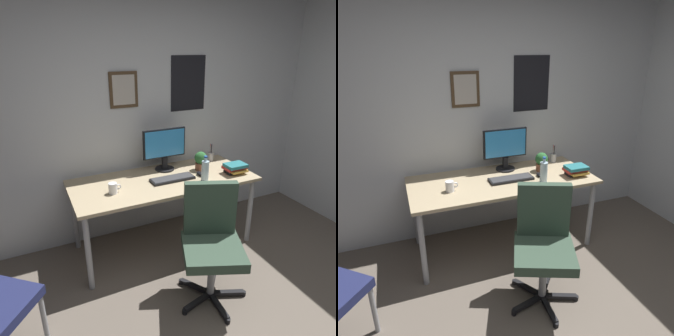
% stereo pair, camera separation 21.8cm
% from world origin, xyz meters
% --- Properties ---
extents(wall_back, '(4.40, 0.10, 2.60)m').
position_xyz_m(wall_back, '(0.00, 2.15, 1.30)').
color(wall_back, silver).
rests_on(wall_back, ground_plane).
extents(desk, '(1.78, 0.77, 0.74)m').
position_xyz_m(desk, '(0.10, 1.69, 0.67)').
color(desk, tan).
rests_on(desk, ground_plane).
extents(office_chair, '(0.60, 0.61, 0.95)m').
position_xyz_m(office_chair, '(0.17, 0.91, 0.53)').
color(office_chair, '#334738').
rests_on(office_chair, ground_plane).
extents(monitor, '(0.46, 0.20, 0.43)m').
position_xyz_m(monitor, '(0.22, 1.91, 0.98)').
color(monitor, black).
rests_on(monitor, desk).
extents(keyboard, '(0.43, 0.15, 0.03)m').
position_xyz_m(keyboard, '(0.17, 1.63, 0.75)').
color(keyboard, black).
rests_on(keyboard, desk).
extents(computer_mouse, '(0.06, 0.11, 0.04)m').
position_xyz_m(computer_mouse, '(0.47, 1.61, 0.76)').
color(computer_mouse, black).
rests_on(computer_mouse, desk).
extents(water_bottle, '(0.07, 0.07, 0.25)m').
position_xyz_m(water_bottle, '(0.44, 1.48, 0.85)').
color(water_bottle, silver).
rests_on(water_bottle, desk).
extents(coffee_mug_near, '(0.11, 0.08, 0.10)m').
position_xyz_m(coffee_mug_near, '(-0.42, 1.59, 0.79)').
color(coffee_mug_near, white).
rests_on(coffee_mug_near, desk).
extents(potted_plant, '(0.13, 0.13, 0.19)m').
position_xyz_m(potted_plant, '(0.55, 1.75, 0.85)').
color(potted_plant, brown).
rests_on(potted_plant, desk).
extents(pen_cup, '(0.07, 0.07, 0.20)m').
position_xyz_m(pen_cup, '(0.79, 1.94, 0.79)').
color(pen_cup, '#9EA0A5').
rests_on(pen_cup, desk).
extents(book_stack_left, '(0.22, 0.17, 0.11)m').
position_xyz_m(book_stack_left, '(0.82, 1.51, 0.80)').
color(book_stack_left, black).
rests_on(book_stack_left, desk).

